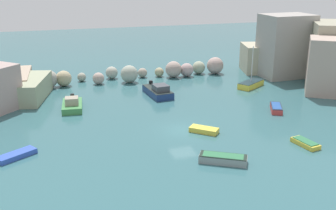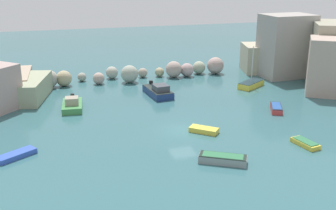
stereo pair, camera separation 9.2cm
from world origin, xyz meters
name	(u,v)px [view 2 (the right image)]	position (x,y,z in m)	size (l,w,h in m)	color
cove_water	(183,130)	(0.00, 0.00, 0.00)	(160.00, 160.00, 0.00)	#336167
cliff_headland_right	(322,57)	(25.54, 12.97, 3.47)	(19.37, 22.07, 9.31)	#A9A798
rock_breakwater	(127,73)	(-1.70, 21.04, 1.11)	(31.56, 5.13, 2.59)	gray
moored_boat_0	(305,143)	(9.65, -6.84, 0.24)	(1.63, 2.93, 0.49)	gold
moored_boat_1	(16,155)	(-15.86, -1.92, 0.23)	(3.50, 2.84, 0.45)	blue
moored_boat_2	(158,91)	(0.75, 12.26, 0.62)	(2.92, 5.63, 1.68)	navy
moored_boat_3	(204,130)	(1.83, -1.15, 0.25)	(2.92, 2.80, 0.50)	gold
moored_boat_4	(251,84)	(14.18, 12.57, 0.44)	(4.63, 3.88, 5.74)	yellow
moored_boat_5	(223,159)	(0.87, -7.96, 0.37)	(4.11, 3.12, 0.71)	gray
moored_boat_6	(72,105)	(-10.30, 9.94, 0.51)	(2.63, 4.70, 1.55)	#418949
moored_boat_7	(276,108)	(12.22, 2.61, 0.35)	(2.44, 3.38, 0.67)	#C43B39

